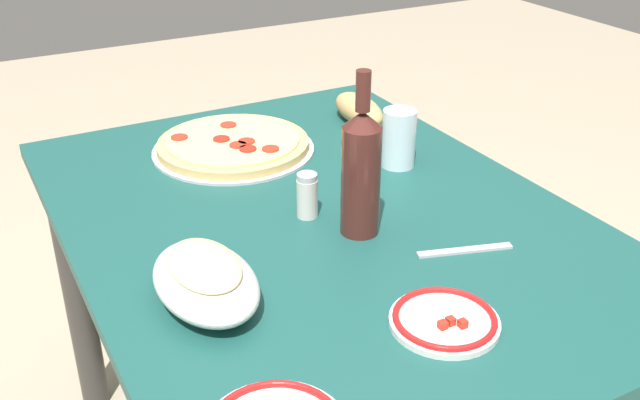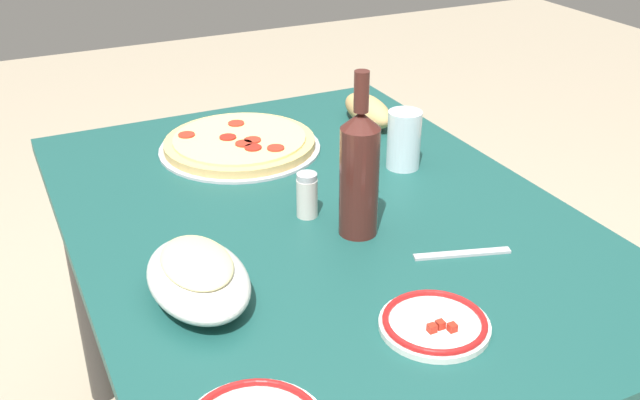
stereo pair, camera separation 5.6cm
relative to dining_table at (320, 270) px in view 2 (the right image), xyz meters
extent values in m
cube|color=#194C47|center=(0.00, 0.00, 0.11)|extent=(1.24, 0.90, 0.03)
cylinder|color=#33302D|center=(-0.56, -0.39, -0.26)|extent=(0.07, 0.07, 0.72)
cylinder|color=#33302D|center=(-0.56, 0.39, -0.26)|extent=(0.07, 0.07, 0.72)
cylinder|color=#B7B7BC|center=(-0.35, -0.03, 0.13)|extent=(0.36, 0.36, 0.01)
cylinder|color=#DBB26B|center=(-0.35, -0.03, 0.14)|extent=(0.34, 0.34, 0.02)
cylinder|color=#EFD684|center=(-0.35, -0.03, 0.15)|extent=(0.30, 0.30, 0.01)
cylinder|color=#B22D1E|center=(-0.32, -0.01, 0.16)|extent=(0.04, 0.04, 0.00)
cylinder|color=#B22D1E|center=(-0.41, -0.14, 0.16)|extent=(0.04, 0.04, 0.00)
cylinder|color=#B22D1E|center=(-0.43, -0.01, 0.16)|extent=(0.04, 0.04, 0.00)
cylinder|color=#B22D1E|center=(-0.26, 0.02, 0.16)|extent=(0.04, 0.04, 0.00)
cylinder|color=maroon|center=(-0.36, -0.06, 0.16)|extent=(0.04, 0.04, 0.00)
cylinder|color=#B22D1E|center=(-0.31, -0.04, 0.16)|extent=(0.04, 0.04, 0.00)
cylinder|color=maroon|center=(-0.28, -0.03, 0.16)|extent=(0.04, 0.04, 0.00)
ellipsoid|color=white|center=(0.16, -0.29, 0.16)|extent=(0.24, 0.15, 0.07)
ellipsoid|color=#AD2819|center=(0.16, -0.29, 0.17)|extent=(0.20, 0.12, 0.03)
ellipsoid|color=beige|center=(0.16, -0.29, 0.19)|extent=(0.17, 0.10, 0.02)
cylinder|color=#471E19|center=(0.09, 0.03, 0.23)|extent=(0.07, 0.07, 0.20)
cone|color=#471E19|center=(0.09, 0.03, 0.34)|extent=(0.07, 0.07, 0.03)
cylinder|color=#471E19|center=(0.09, 0.03, 0.39)|extent=(0.03, 0.03, 0.07)
cylinder|color=silver|center=(-0.12, 0.25, 0.19)|extent=(0.07, 0.07, 0.13)
cylinder|color=white|center=(0.39, 0.00, 0.13)|extent=(0.16, 0.16, 0.01)
torus|color=red|center=(0.39, 0.00, 0.14)|extent=(0.15, 0.15, 0.01)
cube|color=#AD2819|center=(0.40, -0.02, 0.14)|extent=(0.01, 0.01, 0.01)
cube|color=#AD2819|center=(0.42, 0.01, 0.14)|extent=(0.01, 0.01, 0.01)
cube|color=#AD2819|center=(0.40, 0.00, 0.14)|extent=(0.01, 0.01, 0.01)
ellipsoid|color=tan|center=(-0.37, 0.30, 0.16)|extent=(0.18, 0.08, 0.07)
cylinder|color=silver|center=(-0.01, -0.02, 0.16)|extent=(0.04, 0.04, 0.07)
cylinder|color=#B7B7BC|center=(-0.01, -0.02, 0.21)|extent=(0.04, 0.04, 0.01)
cube|color=#B7B7BC|center=(0.24, 0.16, 0.13)|extent=(0.07, 0.17, 0.00)
camera|label=1|loc=(1.08, -0.58, 0.79)|focal=41.52mm
camera|label=2|loc=(1.11, -0.53, 0.79)|focal=41.52mm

